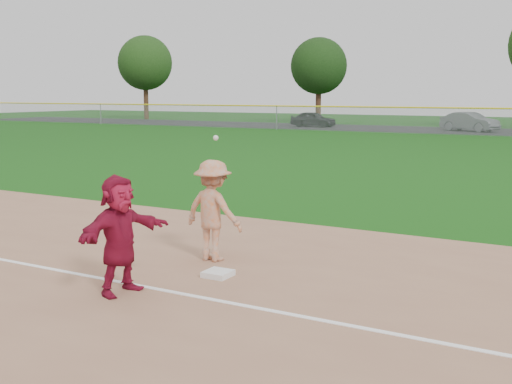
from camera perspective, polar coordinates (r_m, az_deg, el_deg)
The scene contains 9 objects.
ground at distance 10.67m, azimuth -4.04°, elevation -8.00°, with size 160.00×160.00×0.00m, color #12490E.
foul_line at distance 10.03m, azimuth -6.62°, elevation -8.97°, with size 60.00×0.10×0.01m, color white.
first_base at distance 10.89m, azimuth -3.40°, elevation -7.26°, with size 0.43×0.43×0.10m, color white.
base_runner at distance 10.01m, azimuth -12.05°, elevation -3.71°, with size 1.71×0.54×1.84m, color maroon.
car_left at distance 59.35m, azimuth 5.11°, elevation 6.48°, with size 1.67×4.16×1.42m, color black.
car_mid at distance 55.09m, azimuth 18.46°, elevation 5.95°, with size 1.64×4.70×1.55m, color slate.
first_base_play at distance 11.75m, azimuth -3.84°, elevation -1.65°, with size 1.24×1.06×2.36m.
tree_0 at distance 78.36m, azimuth -9.83°, elevation 11.23°, with size 6.40×6.40×9.81m.
tree_1 at distance 67.48m, azimuth 5.61°, elevation 11.08°, with size 5.80×5.80×8.75m.
Camera 1 is at (5.70, -8.47, 3.08)m, focal length 45.00 mm.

